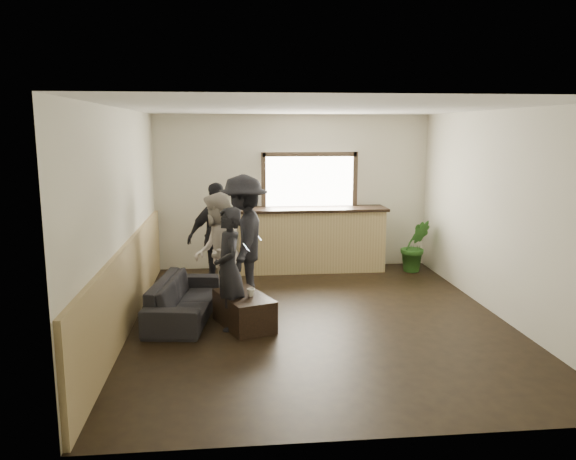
{
  "coord_description": "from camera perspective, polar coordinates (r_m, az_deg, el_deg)",
  "views": [
    {
      "loc": [
        -1.13,
        -7.18,
        2.54
      ],
      "look_at": [
        -0.35,
        0.4,
        1.16
      ],
      "focal_mm": 35.0,
      "sensor_mm": 36.0,
      "label": 1
    }
  ],
  "objects": [
    {
      "name": "person_b",
      "position": [
        7.83,
        -7.23,
        -2.38
      ],
      "size": [
        0.64,
        0.82,
        1.68
      ],
      "rotation": [
        0.0,
        0.0,
        -1.58
      ],
      "color": "beige",
      "rests_on": "ground"
    },
    {
      "name": "sofa",
      "position": [
        7.81,
        -10.49,
        -6.84
      ],
      "size": [
        0.97,
        1.92,
        0.54
      ],
      "primitive_type": "imported",
      "rotation": [
        0.0,
        0.0,
        1.43
      ],
      "color": "black",
      "rests_on": "ground"
    },
    {
      "name": "person_c",
      "position": [
        8.29,
        -4.51,
        -0.9
      ],
      "size": [
        0.81,
        1.28,
        1.89
      ],
      "rotation": [
        0.0,
        0.0,
        -1.66
      ],
      "color": "black",
      "rests_on": "ground"
    },
    {
      "name": "room_shell",
      "position": [
        7.27,
        -2.67,
        1.74
      ],
      "size": [
        5.01,
        6.01,
        2.8
      ],
      "color": "silver",
      "rests_on": "ground"
    },
    {
      "name": "cup_a",
      "position": [
        7.46,
        -5.6,
        -5.94
      ],
      "size": [
        0.15,
        0.15,
        0.1
      ],
      "primitive_type": "imported",
      "rotation": [
        0.0,
        0.0,
        4.47
      ],
      "color": "silver",
      "rests_on": "coffee_table"
    },
    {
      "name": "ground",
      "position": [
        7.7,
        2.97,
        -9.05
      ],
      "size": [
        5.0,
        6.0,
        0.01
      ],
      "primitive_type": "cube",
      "color": "black"
    },
    {
      "name": "person_a",
      "position": [
        7.2,
        -6.03,
        -3.92
      ],
      "size": [
        0.51,
        0.63,
        1.57
      ],
      "rotation": [
        0.0,
        0.0,
        -1.39
      ],
      "color": "black",
      "rests_on": "ground"
    },
    {
      "name": "potted_plant",
      "position": [
        10.34,
        12.79,
        -1.57
      ],
      "size": [
        0.53,
        0.43,
        0.94
      ],
      "primitive_type": "imported",
      "rotation": [
        0.0,
        0.0,
        -0.03
      ],
      "color": "#2D6623",
      "rests_on": "ground"
    },
    {
      "name": "bar_counter",
      "position": [
        10.16,
        2.36,
        -0.56
      ],
      "size": [
        2.7,
        0.68,
        2.13
      ],
      "color": "tan",
      "rests_on": "ground"
    },
    {
      "name": "person_d",
      "position": [
        8.91,
        -7.08,
        -0.71
      ],
      "size": [
        1.09,
        0.77,
        1.72
      ],
      "rotation": [
        0.0,
        0.0,
        -2.76
      ],
      "color": "black",
      "rests_on": "ground"
    },
    {
      "name": "cup_b",
      "position": [
        7.26,
        -3.8,
        -6.35
      ],
      "size": [
        0.15,
        0.15,
        0.1
      ],
      "primitive_type": "imported",
      "rotation": [
        0.0,
        0.0,
        3.73
      ],
      "color": "silver",
      "rests_on": "coffee_table"
    },
    {
      "name": "coffee_table",
      "position": [
        7.39,
        -4.49,
        -8.17
      ],
      "size": [
        0.83,
        1.07,
        0.42
      ],
      "primitive_type": "cube",
      "rotation": [
        0.0,
        0.0,
        0.38
      ],
      "color": "black",
      "rests_on": "ground"
    }
  ]
}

